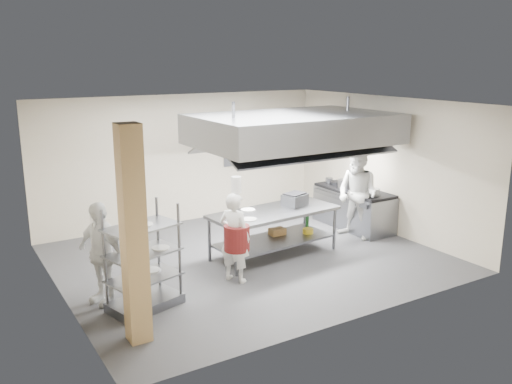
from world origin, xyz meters
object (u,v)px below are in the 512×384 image
chef_head (235,237)px  stockpot (344,184)px  island (274,233)px  chef_line (357,194)px  griddle (295,200)px  chef_plating (101,253)px  pass_rack (143,258)px  cooking_range (353,209)px

chef_head → stockpot: size_ratio=5.35×
island → chef_line: bearing=-6.5°
chef_line → griddle: (-1.51, 0.18, 0.05)m
chef_plating → griddle: 4.11m
chef_plating → griddle: chef_plating is taller
chef_line → stockpot: size_ratio=6.56×
pass_rack → cooking_range: bearing=-0.8°
pass_rack → chef_plating: (-0.50, 0.53, 0.01)m
pass_rack → chef_line: chef_line is taller
chef_head → island: bearing=-89.7°
chef_line → pass_rack: bearing=-91.2°
island → griddle: griddle is taller
chef_plating → stockpot: (5.89, 1.14, 0.17)m
pass_rack → chef_head: bearing=-9.5°
cooking_range → griddle: bearing=-166.9°
pass_rack → stockpot: bearing=1.4°
stockpot → cooking_range: bearing=-45.9°
griddle → stockpot: (1.82, 0.63, -0.02)m
island → chef_head: (-1.28, -0.73, 0.34)m
chef_plating → pass_rack: bearing=19.2°
chef_head → pass_rack: bearing=67.2°
stockpot → pass_rack: bearing=-162.8°
cooking_range → chef_plating: 6.15m
pass_rack → chef_head: size_ratio=1.03×
cooking_range → griddle: (-1.99, -0.46, 0.60)m
chef_head → stockpot: bearing=-97.3°
island → pass_rack: (-2.99, -0.91, 0.36)m
chef_line → griddle: 1.52m
island → chef_head: size_ratio=1.61×
chef_line → stockpot: chef_line is taller
island → pass_rack: pass_rack is taller
island → chef_plating: (-3.49, -0.38, 0.37)m
chef_head → chef_line: chef_line is taller
island → chef_head: 1.51m
stockpot → chef_head: bearing=-158.1°
griddle → stockpot: griddle is taller
island → cooking_range: (2.57, 0.58, -0.04)m
chef_head → chef_line: bearing=-107.9°
griddle → pass_rack: bearing=178.4°
pass_rack → island: bearing=1.2°
cooking_range → griddle: 2.13m
cooking_range → stockpot: size_ratio=6.71×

